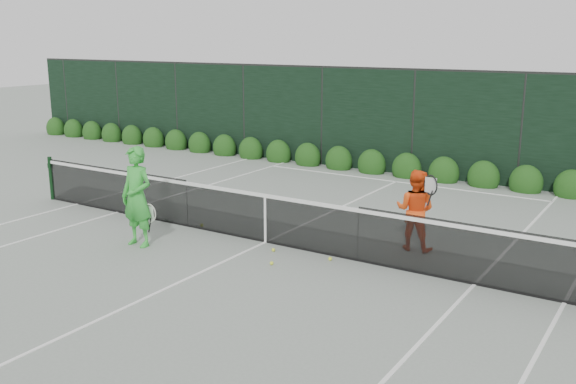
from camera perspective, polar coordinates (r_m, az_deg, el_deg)
The scene contains 8 objects.
ground at distance 12.60m, azimuth -2.00°, elevation -4.50°, with size 80.00×80.00×0.00m, color gray.
tennis_net at distance 12.46m, azimuth -2.12°, elevation -2.16°, with size 12.90×0.10×1.07m.
player_woman at distance 12.51m, azimuth -13.27°, elevation -0.42°, with size 0.70×0.46×1.93m.
player_man at distance 12.23m, azimuth 11.23°, elevation -1.57°, with size 0.89×0.63×1.54m.
court_lines at distance 12.60m, azimuth -2.00°, elevation -4.48°, with size 11.03×23.83×0.01m.
windscreen_fence at distance 10.16m, azimuth -10.76°, elevation -0.32°, with size 32.00×21.07×3.06m.
hedge_row at distance 18.69m, azimuth 10.50°, elevation 2.03°, with size 31.66×0.65×0.94m.
tennis_balls at distance 12.17m, azimuth -1.94°, elevation -5.01°, with size 3.39×1.22×0.07m.
Camera 1 is at (6.80, -9.86, 3.93)m, focal length 40.00 mm.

